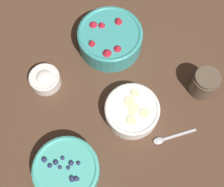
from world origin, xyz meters
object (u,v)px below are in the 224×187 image
at_px(bowl_blueberries, 66,170).
at_px(bowl_cream, 45,79).
at_px(jar_chocolate, 204,83).
at_px(bowl_bananas, 132,111).
at_px(bowl_strawberries, 110,38).

distance_m(bowl_blueberries, bowl_cream, 0.30).
bearing_deg(jar_chocolate, bowl_bananas, -179.27).
bearing_deg(jar_chocolate, bowl_blueberries, -167.77).
bearing_deg(bowl_cream, bowl_blueberries, -93.66).
bearing_deg(jar_chocolate, bowl_cream, 157.22).
xyz_separation_m(bowl_blueberries, bowl_bananas, (0.24, 0.10, -0.00)).
height_order(bowl_bananas, bowl_cream, bowl_bananas).
distance_m(bowl_strawberries, jar_chocolate, 0.33).
height_order(bowl_blueberries, bowl_bananas, bowl_blueberries).
distance_m(bowl_strawberries, bowl_cream, 0.25).
xyz_separation_m(bowl_blueberries, bowl_cream, (0.02, 0.30, -0.01)).
bearing_deg(bowl_blueberries, bowl_strawberries, 53.86).
xyz_separation_m(bowl_strawberries, bowl_bananas, (-0.02, -0.26, -0.01)).
relative_size(bowl_bananas, bowl_cream, 1.70).
height_order(bowl_strawberries, bowl_blueberries, bowl_strawberries).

